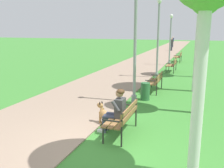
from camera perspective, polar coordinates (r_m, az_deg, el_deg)
ground_plane at (r=6.17m, az=-4.02°, el=-14.36°), size 120.00×120.00×0.00m
paved_path at (r=29.49m, az=11.07°, el=6.99°), size 3.78×60.00×0.04m
park_bench_near at (r=6.64m, az=2.55°, el=-7.50°), size 0.55×1.50×0.85m
park_bench_mid at (r=11.35m, az=9.98°, el=0.83°), size 0.55×1.50×0.85m
park_bench_far at (r=16.80m, az=13.70°, el=4.46°), size 0.55×1.50×0.85m
park_bench_furthest at (r=21.97m, az=15.07°, el=6.23°), size 0.55×1.50×0.85m
person_seated_on_near_bench at (r=6.69m, az=0.98°, el=-5.82°), size 0.74×0.49×1.25m
dog_shepherd at (r=7.35m, az=-1.50°, el=-7.55°), size 0.78×0.47×0.71m
lamp_post_near at (r=9.21m, az=5.35°, el=9.95°), size 0.24×0.24×4.59m
lamp_post_mid at (r=14.35m, az=10.55°, el=10.44°), size 0.24×0.24×4.45m
lamp_post_far at (r=19.60m, az=13.26°, el=9.98°), size 0.24×0.24×3.86m
litter_bin at (r=9.96m, az=7.66°, el=-1.70°), size 0.36×0.36×0.70m
pedestrian_distant at (r=32.94m, az=13.57°, el=8.88°), size 0.32×0.22×1.65m
pedestrian_further_distant at (r=39.11m, az=13.79°, el=9.40°), size 0.32×0.22×1.65m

